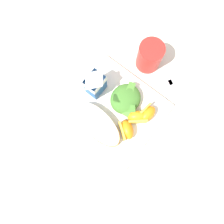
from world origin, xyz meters
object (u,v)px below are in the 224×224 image
(milk_carton, at_px, (95,83))
(orange_wedge_front, at_px, (127,130))
(metal_fork, at_px, (177,96))
(cheesy_pizza_bread, at_px, (99,124))
(drinking_red_cup, at_px, (150,56))
(orange_wedge_rear, at_px, (147,114))
(orange_wedge_middle, at_px, (137,117))
(green_salad_pile, at_px, (126,99))
(white_plate, at_px, (112,113))

(milk_carton, distance_m, orange_wedge_front, 0.17)
(metal_fork, bearing_deg, milk_carton, 123.95)
(cheesy_pizza_bread, height_order, milk_carton, milk_carton)
(cheesy_pizza_bread, xyz_separation_m, milk_carton, (0.09, 0.08, 0.04))
(orange_wedge_front, relative_size, drinking_red_cup, 0.68)
(orange_wedge_front, bearing_deg, orange_wedge_rear, -13.60)
(cheesy_pizza_bread, distance_m, metal_fork, 0.27)
(orange_wedge_middle, xyz_separation_m, drinking_red_cup, (0.18, 0.09, 0.02))
(green_salad_pile, bearing_deg, drinking_red_cup, 8.66)
(cheesy_pizza_bread, xyz_separation_m, green_salad_pile, (0.11, -0.01, 0.00))
(milk_carton, xyz_separation_m, orange_wedge_rear, (0.03, -0.17, -0.04))
(cheesy_pizza_bread, bearing_deg, drinking_red_cup, 1.76)
(orange_wedge_front, distance_m, orange_wedge_rear, 0.08)
(white_plate, height_order, drinking_red_cup, drinking_red_cup)
(green_salad_pile, xyz_separation_m, drinking_red_cup, (0.15, 0.02, 0.01))
(green_salad_pile, height_order, metal_fork, green_salad_pile)
(green_salad_pile, distance_m, orange_wedge_rear, 0.08)
(metal_fork, bearing_deg, orange_wedge_rear, 159.78)
(cheesy_pizza_bread, xyz_separation_m, orange_wedge_front, (0.04, -0.08, 0.00))
(cheesy_pizza_bread, bearing_deg, metal_fork, -30.66)
(milk_carton, height_order, orange_wedge_middle, milk_carton)
(orange_wedge_front, relative_size, orange_wedge_rear, 1.10)
(drinking_red_cup, bearing_deg, cheesy_pizza_bread, -178.24)
(white_plate, relative_size, milk_carton, 2.55)
(milk_carton, bearing_deg, drinking_red_cup, -21.80)
(orange_wedge_middle, xyz_separation_m, metal_fork, (0.14, -0.06, -0.03))
(milk_carton, xyz_separation_m, metal_fork, (0.15, -0.22, -0.07))
(white_plate, xyz_separation_m, orange_wedge_middle, (0.03, -0.07, 0.03))
(green_salad_pile, xyz_separation_m, milk_carton, (-0.03, 0.09, 0.04))
(white_plate, height_order, cheesy_pizza_bread, cheesy_pizza_bread)
(metal_fork, bearing_deg, cheesy_pizza_bread, 149.34)
(orange_wedge_rear, bearing_deg, orange_wedge_middle, 147.69)
(cheesy_pizza_bread, relative_size, orange_wedge_rear, 2.84)
(metal_fork, bearing_deg, orange_wedge_front, 162.38)
(milk_carton, height_order, orange_wedge_front, milk_carton)
(green_salad_pile, height_order, milk_carton, milk_carton)
(white_plate, relative_size, orange_wedge_front, 4.01)
(orange_wedge_rear, relative_size, metal_fork, 0.37)
(cheesy_pizza_bread, xyz_separation_m, drinking_red_cup, (0.26, 0.01, 0.02))
(orange_wedge_front, bearing_deg, drinking_red_cup, 20.42)
(white_plate, height_order, milk_carton, milk_carton)
(milk_carton, height_order, metal_fork, milk_carton)
(metal_fork, bearing_deg, orange_wedge_middle, 157.31)
(milk_carton, height_order, orange_wedge_rear, milk_carton)
(milk_carton, relative_size, drinking_red_cup, 1.08)
(orange_wedge_front, bearing_deg, cheesy_pizza_bread, 117.00)
(green_salad_pile, bearing_deg, orange_wedge_front, -140.54)
(metal_fork, distance_m, drinking_red_cup, 0.16)
(orange_wedge_front, height_order, drinking_red_cup, drinking_red_cup)
(cheesy_pizza_bread, relative_size, orange_wedge_middle, 2.62)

